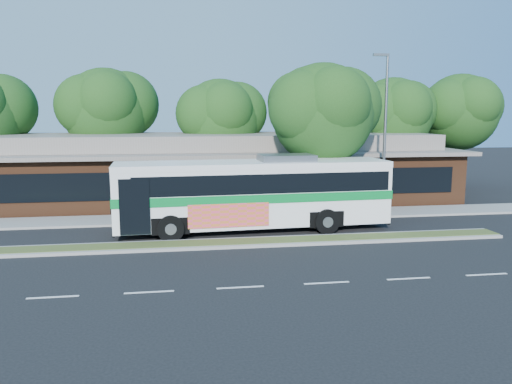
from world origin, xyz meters
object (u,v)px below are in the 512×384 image
sedan (61,200)px  sidewalk_tree (329,112)px  lamp_post (384,130)px  transit_bus (255,189)px

sedan → sidewalk_tree: 16.62m
lamp_post → sidewalk_tree: size_ratio=1.06×
lamp_post → transit_bus: 8.79m
lamp_post → transit_bus: bearing=-160.2°
sidewalk_tree → lamp_post: bearing=-6.1°
sidewalk_tree → sedan: bearing=167.4°
transit_bus → sedan: bearing=145.5°
transit_bus → sedan: (-10.72, 6.60, -1.41)m
sedan → lamp_post: bearing=-108.1°
transit_bus → sedan: transit_bus is taller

